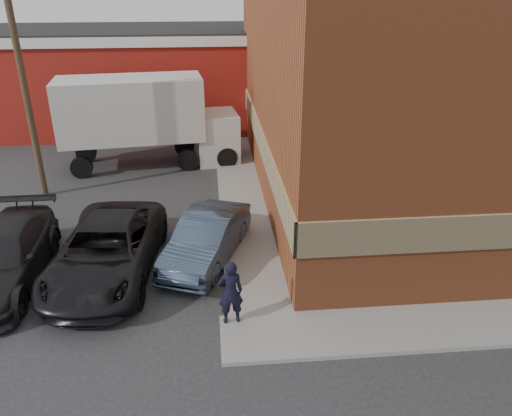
{
  "coord_description": "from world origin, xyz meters",
  "views": [
    {
      "loc": [
        -0.54,
        -10.8,
        8.29
      ],
      "look_at": [
        0.77,
        3.13,
        1.76
      ],
      "focal_mm": 35.0,
      "sensor_mm": 36.0,
      "label": 1
    }
  ],
  "objects_px": {
    "sedan": "(207,238)",
    "box_truck": "(150,116)",
    "man": "(230,292)",
    "suv_a": "(107,250)",
    "suv_b": "(1,257)",
    "brick_building": "(432,74)",
    "utility_pole": "(23,79)",
    "warehouse": "(116,77)"
  },
  "relations": [
    {
      "from": "suv_a",
      "to": "suv_b",
      "type": "distance_m",
      "value": 3.01
    },
    {
      "from": "utility_pole",
      "to": "warehouse",
      "type": "bearing_deg",
      "value": 82.23
    },
    {
      "from": "man",
      "to": "warehouse",
      "type": "bearing_deg",
      "value": -82.16
    },
    {
      "from": "suv_b",
      "to": "box_truck",
      "type": "height_order",
      "value": "box_truck"
    },
    {
      "from": "suv_b",
      "to": "suv_a",
      "type": "bearing_deg",
      "value": 1.41
    },
    {
      "from": "warehouse",
      "to": "suv_a",
      "type": "distance_m",
      "value": 17.72
    },
    {
      "from": "man",
      "to": "box_truck",
      "type": "height_order",
      "value": "box_truck"
    },
    {
      "from": "man",
      "to": "suv_b",
      "type": "height_order",
      "value": "man"
    },
    {
      "from": "man",
      "to": "suv_a",
      "type": "relative_size",
      "value": 0.3
    },
    {
      "from": "utility_pole",
      "to": "sedan",
      "type": "height_order",
      "value": "utility_pole"
    },
    {
      "from": "brick_building",
      "to": "suv_a",
      "type": "bearing_deg",
      "value": -152.23
    },
    {
      "from": "warehouse",
      "to": "suv_b",
      "type": "bearing_deg",
      "value": -92.56
    },
    {
      "from": "sedan",
      "to": "box_truck",
      "type": "height_order",
      "value": "box_truck"
    },
    {
      "from": "utility_pole",
      "to": "suv_b",
      "type": "bearing_deg",
      "value": -83.81
    },
    {
      "from": "box_truck",
      "to": "man",
      "type": "bearing_deg",
      "value": -82.54
    },
    {
      "from": "warehouse",
      "to": "box_truck",
      "type": "xyz_separation_m",
      "value": [
        2.68,
        -7.68,
        -0.41
      ]
    },
    {
      "from": "suv_b",
      "to": "man",
      "type": "bearing_deg",
      "value": -22.76
    },
    {
      "from": "brick_building",
      "to": "suv_b",
      "type": "distance_m",
      "value": 17.08
    },
    {
      "from": "man",
      "to": "sedan",
      "type": "height_order",
      "value": "man"
    },
    {
      "from": "suv_a",
      "to": "suv_b",
      "type": "bearing_deg",
      "value": -172.79
    },
    {
      "from": "warehouse",
      "to": "brick_building",
      "type": "bearing_deg",
      "value": -37.2
    },
    {
      "from": "brick_building",
      "to": "man",
      "type": "bearing_deg",
      "value": -133.24
    },
    {
      "from": "warehouse",
      "to": "sedan",
      "type": "xyz_separation_m",
      "value": [
        5.2,
        -16.83,
        -2.06
      ]
    },
    {
      "from": "warehouse",
      "to": "man",
      "type": "xyz_separation_m",
      "value": [
        5.8,
        -20.25,
        -1.8
      ]
    },
    {
      "from": "utility_pole",
      "to": "suv_b",
      "type": "distance_m",
      "value": 7.69
    },
    {
      "from": "man",
      "to": "sedan",
      "type": "xyz_separation_m",
      "value": [
        -0.6,
        3.42,
        -0.26
      ]
    },
    {
      "from": "sedan",
      "to": "box_truck",
      "type": "relative_size",
      "value": 0.53
    },
    {
      "from": "brick_building",
      "to": "suv_a",
      "type": "relative_size",
      "value": 3.02
    },
    {
      "from": "suv_a",
      "to": "box_truck",
      "type": "xyz_separation_m",
      "value": [
        0.46,
        9.78,
        1.56
      ]
    },
    {
      "from": "warehouse",
      "to": "suv_b",
      "type": "distance_m",
      "value": 17.7
    },
    {
      "from": "warehouse",
      "to": "suv_a",
      "type": "relative_size",
      "value": 2.7
    },
    {
      "from": "brick_building",
      "to": "sedan",
      "type": "height_order",
      "value": "brick_building"
    },
    {
      "from": "brick_building",
      "to": "sedan",
      "type": "relative_size",
      "value": 3.99
    },
    {
      "from": "man",
      "to": "suv_b",
      "type": "relative_size",
      "value": 0.32
    },
    {
      "from": "suv_b",
      "to": "utility_pole",
      "type": "bearing_deg",
      "value": 95.54
    },
    {
      "from": "warehouse",
      "to": "box_truck",
      "type": "bearing_deg",
      "value": -70.75
    },
    {
      "from": "sedan",
      "to": "box_truck",
      "type": "bearing_deg",
      "value": 126.39
    },
    {
      "from": "warehouse",
      "to": "box_truck",
      "type": "height_order",
      "value": "warehouse"
    },
    {
      "from": "brick_building",
      "to": "utility_pole",
      "type": "bearing_deg",
      "value": 179.98
    },
    {
      "from": "utility_pole",
      "to": "box_truck",
      "type": "bearing_deg",
      "value": 38.42
    },
    {
      "from": "warehouse",
      "to": "utility_pole",
      "type": "height_order",
      "value": "utility_pole"
    },
    {
      "from": "utility_pole",
      "to": "suv_a",
      "type": "relative_size",
      "value": 1.49
    }
  ]
}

